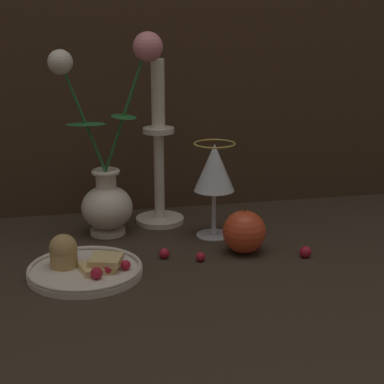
% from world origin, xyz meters
% --- Properties ---
extents(ground_plane, '(2.40, 2.40, 0.00)m').
position_xyz_m(ground_plane, '(0.00, 0.00, 0.00)').
color(ground_plane, '#33281E').
rests_on(ground_plane, ground).
extents(vase, '(0.20, 0.09, 0.36)m').
position_xyz_m(vase, '(-0.08, 0.11, 0.12)').
color(vase, silver).
rests_on(vase, ground_plane).
extents(plate_with_pastries, '(0.18, 0.18, 0.06)m').
position_xyz_m(plate_with_pastries, '(-0.14, -0.07, 0.01)').
color(plate_with_pastries, silver).
rests_on(plate_with_pastries, ground_plane).
extents(wine_glass, '(0.07, 0.07, 0.17)m').
position_xyz_m(wine_glass, '(0.11, 0.06, 0.12)').
color(wine_glass, silver).
rests_on(wine_glass, ground_plane).
extents(candlestick, '(0.09, 0.09, 0.32)m').
position_xyz_m(candlestick, '(0.02, 0.16, 0.12)').
color(candlestick, silver).
rests_on(candlestick, ground_plane).
extents(apple_beside_vase, '(0.07, 0.07, 0.09)m').
position_xyz_m(apple_beside_vase, '(0.14, -0.03, 0.04)').
color(apple_beside_vase, '#D14223').
rests_on(apple_beside_vase, ground_plane).
extents(berry_near_plate, '(0.02, 0.02, 0.02)m').
position_xyz_m(berry_near_plate, '(0.00, -0.03, 0.01)').
color(berry_near_plate, '#AD192D').
rests_on(berry_near_plate, ground_plane).
extents(berry_front_center, '(0.02, 0.02, 0.02)m').
position_xyz_m(berry_front_center, '(0.23, -0.07, 0.01)').
color(berry_front_center, '#AD192D').
rests_on(berry_front_center, ground_plane).
extents(berry_by_glass_stem, '(0.02, 0.02, 0.02)m').
position_xyz_m(berry_by_glass_stem, '(0.06, -0.05, 0.01)').
color(berry_by_glass_stem, '#AD192D').
rests_on(berry_by_glass_stem, ground_plane).
extents(berry_under_candlestick, '(0.02, 0.02, 0.02)m').
position_xyz_m(berry_under_candlestick, '(0.16, 0.05, 0.01)').
color(berry_under_candlestick, '#AD192D').
rests_on(berry_under_candlestick, ground_plane).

